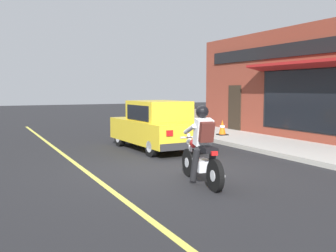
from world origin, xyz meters
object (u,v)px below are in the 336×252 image
Objects in this scene: motorcycle_with_rider at (202,151)px; trash_bin at (194,117)px; car_hatchback at (156,126)px; traffic_cone at (222,128)px.

trash_bin is (4.99, 9.05, -0.04)m from motorcycle_with_rider.
car_hatchback is 6.44× the size of traffic_cone.
car_hatchback is (1.02, 4.54, 0.09)m from motorcycle_with_rider.
motorcycle_with_rider is 4.65m from car_hatchback.
motorcycle_with_rider is at bearing -102.63° from car_hatchback.
car_hatchback is 6.01m from trash_bin.
motorcycle_with_rider is 0.52× the size of car_hatchback.
motorcycle_with_rider reaches higher than traffic_cone.
car_hatchback is at bearing 77.37° from motorcycle_with_rider.
trash_bin is at bearing 61.13° from motorcycle_with_rider.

